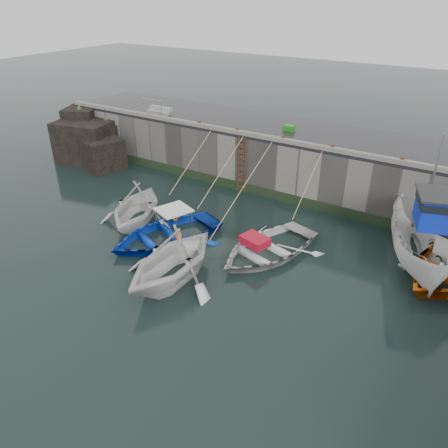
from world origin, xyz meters
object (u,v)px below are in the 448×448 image
Objects in this scene: boat_near_blue at (166,240)px; bollard_e at (402,160)px; bollard_b at (237,131)px; bollard_d at (333,148)px; boat_near_navy at (267,253)px; boat_near_white at (138,222)px; boat_far_white at (425,243)px; bollard_a at (199,124)px; ladder at (242,164)px; bollard_c at (283,139)px; boat_near_blacktrim at (174,279)px; fish_crate at (289,128)px.

boat_near_blue is 11.13m from bollard_e.
bollard_d is at bearing 0.00° from bollard_b.
boat_near_white is at bearing -156.60° from boat_near_navy.
bollard_a is (-12.94, 2.80, 2.23)m from boat_far_white.
bollard_c is at bearing 8.67° from ladder.
bollard_b is 1.00× the size of bollard_e.
boat_near_blacktrim reaches higher than boat_near_white.
bollard_d is (4.99, 6.78, 3.30)m from boat_near_blue.
fish_crate reaches higher than boat_near_blacktrim.
ladder is at bearing -121.56° from fish_crate.
boat_near_blacktrim is 17.18× the size of bollard_e.
boat_near_blue is at bearing -145.94° from boat_near_navy.
boat_near_white is at bearing 177.36° from boat_far_white.
boat_far_white is 25.04× the size of bollard_e.
ladder is 6.54m from boat_near_white.
bollard_e is at bearing 70.05° from boat_near_navy.
bollard_c is at bearing 89.04° from boat_near_blacktrim.
bollard_c is at bearing 180.00° from bollard_d.
boat_near_navy is 9.09× the size of fish_crate.
bollard_d is (4.80, 0.34, 1.71)m from ladder.
boat_near_blue is 4.64m from boat_near_navy.
ladder is 6.64m from boat_near_blue.
fish_crate is at bearing 92.16° from boat_near_blacktrim.
boat_far_white is 13.42m from bollard_a.
bollard_a is 1.00× the size of bollard_b.
boat_near_navy is at bearing -125.56° from bollard_e.
bollard_e is (5.80, 0.00, 0.00)m from bollard_c.
bollard_d and bollard_e have the same top height.
bollard_b is (-2.15, -1.88, -0.01)m from fish_crate.
boat_near_navy is 0.73× the size of boat_far_white.
bollard_d is (0.59, 5.31, 3.30)m from boat_near_navy.
bollard_a is 11.00m from bollard_e.
boat_near_navy is at bearing -174.49° from boat_far_white.
bollard_d is 1.00× the size of bollard_e.
boat_near_blacktrim is at bearing -53.52° from boat_near_white.
ladder is at bearing 46.68° from boat_near_white.
bollard_b is at bearing 147.17° from boat_near_navy.
fish_crate is 3.67m from bollard_d.
boat_far_white is 25.04× the size of bollard_c.
boat_near_blue is 18.79× the size of bollard_c.
ladder is at bearing 147.96° from boat_far_white.
ladder is 3.47m from bollard_a.
boat_near_white is 12.55m from bollard_e.
boat_near_navy is 18.22× the size of bollard_e.
bollard_a reaches higher than boat_near_navy.
ladder is at bearing -177.60° from bollard_e.
boat_near_blue is at bearing -67.51° from bollard_a.
boat_near_blue is 9.04m from bollard_d.
bollard_d is at bearing 19.66° from boat_near_white.
bollard_e reaches higher than boat_near_white.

